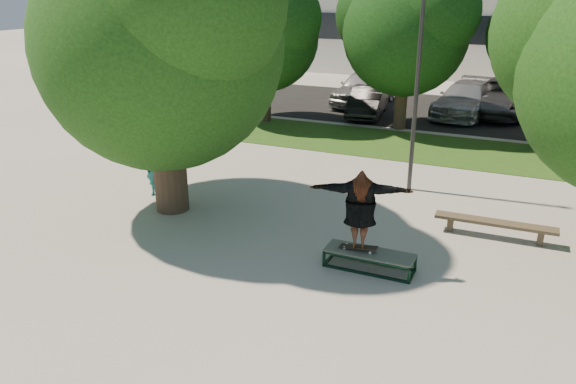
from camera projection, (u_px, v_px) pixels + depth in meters
The scene contains 16 objects.
ground at pixel (309, 255), 11.98m from camera, with size 120.00×120.00×0.00m, color #99968D.
grass_strip at pixel (438, 149), 19.71m from camera, with size 30.00×4.00×0.02m, color #234413.
asphalt_strip at pixel (442, 111), 25.66m from camera, with size 40.00×8.00×0.01m, color black.
tree_left at pixel (159, 31), 13.04m from camera, with size 6.96×5.95×7.12m.
bg_tree_left at pixel (264, 30), 22.69m from camera, with size 5.28×4.51×5.77m.
bg_tree_mid at pixel (405, 25), 21.33m from camera, with size 5.76×4.92×6.24m.
bg_tree_right at pixel (561, 46), 18.95m from camera, with size 5.04×4.31×5.43m.
lamppost at pixel (418, 77), 14.78m from camera, with size 0.25×0.15×6.11m.
grind_box at pixel (369, 260), 11.34m from camera, with size 1.80×0.60×0.38m.
skater_rig at pixel (360, 209), 11.07m from camera, with size 2.07×1.07×1.70m.
bystander at pixel (156, 167), 15.14m from camera, with size 0.59×0.38×1.61m, color #1B6869.
bench at pixel (495, 224), 12.70m from camera, with size 2.66×0.40×0.41m.
car_silver_a at pixel (364, 88), 26.85m from camera, with size 1.94×4.83×1.65m, color #AAA9AE.
car_dark at pixel (368, 102), 24.54m from camera, with size 1.35×3.87×1.28m, color black.
car_grey at pixel (503, 97), 24.85m from camera, with size 2.57×5.57×1.55m, color #4F4F54.
car_silver_b at pixel (466, 99), 24.58m from camera, with size 2.05×5.05×1.47m, color #A5A5A9.
Camera 1 is at (4.02, -10.00, 5.41)m, focal length 35.00 mm.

